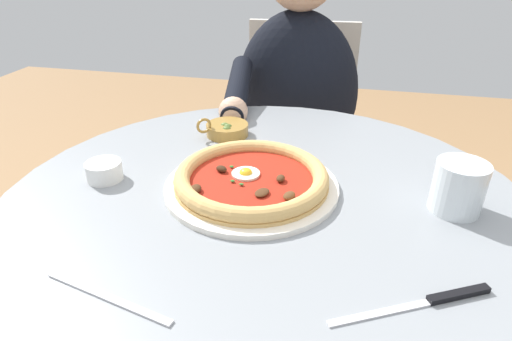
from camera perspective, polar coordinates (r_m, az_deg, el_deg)
dining_table at (r=0.84m, az=1.10°, el=-14.17°), size 0.89×0.89×0.73m
pizza_on_plate at (r=0.74m, az=-0.61°, el=-1.23°), size 0.30×0.30×0.04m
water_glass at (r=0.74m, az=25.12°, el=-2.33°), size 0.08×0.08×0.08m
steak_knife at (r=0.58m, az=22.61°, el=-15.50°), size 0.19×0.11×0.01m
ramekin_capers at (r=0.81m, az=-19.45°, el=0.04°), size 0.06×0.06×0.03m
olive_pan at (r=0.95m, az=-3.90°, el=5.46°), size 0.10×0.10×0.05m
fork_utensil at (r=0.57m, az=-19.04°, el=-15.54°), size 0.19×0.05×0.00m
diner_person at (r=1.40m, az=4.91°, el=2.15°), size 0.37×0.50×1.12m
cafe_chair_diner at (r=1.52m, az=5.51°, el=5.57°), size 0.44×0.44×0.87m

